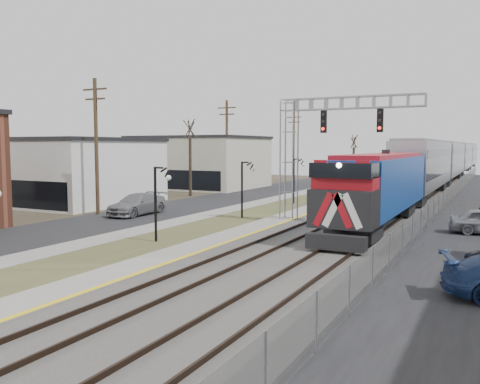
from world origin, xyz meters
The scene contains 16 objects.
street_west centered at (-11.50, 35.00, 0.02)m, with size 7.00×120.00×0.04m, color black.
sidewalk centered at (-7.00, 35.00, 0.04)m, with size 2.00×120.00×0.08m, color gray.
grass_median centered at (-4.00, 35.00, 0.03)m, with size 4.00×120.00×0.06m, color #414826.
platform centered at (-1.00, 35.00, 0.12)m, with size 2.00×120.00×0.24m, color gray.
ballast_bed centered at (4.00, 35.00, 0.10)m, with size 8.00×120.00×0.20m, color #595651.
platform_edge centered at (-0.12, 35.00, 0.24)m, with size 0.24×120.00×0.01m, color gold.
track_near centered at (2.00, 35.00, 0.28)m, with size 1.58×120.00×0.15m.
track_far centered at (5.50, 35.00, 0.28)m, with size 1.58×120.00×0.15m.
train centered at (5.50, 74.66, 2.94)m, with size 3.00×108.65×5.33m.
signal_gantry centered at (1.22, 27.99, 5.59)m, with size 9.00×1.07×8.15m.
lampposts centered at (-4.00, 18.29, 2.00)m, with size 0.14×62.14×4.00m.
utility_poles centered at (-14.50, 25.00, 5.00)m, with size 0.28×80.28×10.00m.
fence centered at (8.20, 35.00, 0.80)m, with size 0.04×120.00×1.60m, color gray.
buildings_west centered at (-21.00, 24.21, 3.01)m, with size 14.00×67.00×7.00m.
bare_trees centered at (-12.66, 38.91, 2.70)m, with size 12.30×42.30×5.95m.
car_street_b centered at (-11.67, 26.03, 0.78)m, with size 2.17×5.35×1.55m, color slate.
Camera 1 is at (12.01, -3.47, 5.06)m, focal length 38.00 mm.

